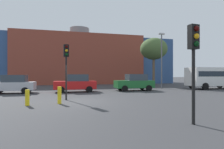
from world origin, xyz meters
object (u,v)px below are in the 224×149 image
object	(u,v)px
white_bus	(213,76)
bare_tree_0	(154,49)
parked_car_2	(76,83)
street_lamp	(162,57)
parked_car_1	(13,84)
parked_car_3	(135,82)
traffic_light_near_right	(194,51)
bollard_yellow_0	(59,95)
traffic_light_island	(66,59)
bollard_yellow_1	(27,98)

from	to	relation	value
white_bus	bare_tree_0	bearing A→B (deg)	-55.18
parked_car_2	white_bus	distance (m)	17.32
bare_tree_0	street_lamp	size ratio (longest dim) A/B	1.05
parked_car_1	bare_tree_0	bearing A→B (deg)	-159.60
parked_car_3	bare_tree_0	size ratio (longest dim) A/B	0.57
traffic_light_near_right	bare_tree_0	distance (m)	22.62
traffic_light_near_right	bare_tree_0	xyz separation A→B (m)	(8.84, 20.57, 3.18)
bollard_yellow_0	street_lamp	bearing A→B (deg)	37.69
traffic_light_island	street_lamp	distance (m)	14.63
parked_car_1	white_bus	size ratio (longest dim) A/B	0.61
bare_tree_0	bollard_yellow_1	world-z (taller)	bare_tree_0
parked_car_1	traffic_light_island	size ratio (longest dim) A/B	1.04
parked_car_1	traffic_light_near_right	xyz separation A→B (m)	(9.67, -13.68, 1.81)
traffic_light_island	bare_tree_0	world-z (taller)	bare_tree_0
traffic_light_island	bollard_yellow_0	size ratio (longest dim) A/B	3.72
traffic_light_island	bare_tree_0	bearing A→B (deg)	122.58
traffic_light_near_right	street_lamp	size ratio (longest dim) A/B	0.50
bare_tree_0	bollard_yellow_1	xyz separation A→B (m)	(-15.66, -14.74, -5.42)
parked_car_1	parked_car_3	distance (m)	12.62
bare_tree_0	street_lamp	distance (m)	5.25
traffic_light_island	bare_tree_0	xyz separation A→B (m)	(13.44, 12.85, 2.95)
parked_car_2	bollard_yellow_0	xyz separation A→B (m)	(-1.35, -7.60, -0.38)
traffic_light_near_right	bollard_yellow_1	bearing A→B (deg)	-136.98
bollard_yellow_0	bare_tree_0	bearing A→B (deg)	46.30
traffic_light_near_right	traffic_light_island	bearing A→B (deg)	-155.64
bollard_yellow_0	white_bus	bearing A→B (deg)	22.08
white_bus	street_lamp	world-z (taller)	street_lamp
white_bus	bollard_yellow_1	xyz separation A→B (m)	(-20.47, -7.82, -1.15)
bare_tree_0	street_lamp	xyz separation A→B (m)	(-1.29, -4.79, -1.72)
parked_car_2	white_bus	bearing A→B (deg)	179.89
parked_car_3	bollard_yellow_1	xyz separation A→B (m)	(-9.76, -7.85, -0.46)
parked_car_1	traffic_light_near_right	distance (m)	16.86
parked_car_2	bare_tree_0	xyz separation A→B (m)	(12.49, 6.89, 4.97)
parked_car_2	bollard_yellow_0	world-z (taller)	parked_car_2
traffic_light_near_right	bollard_yellow_0	world-z (taller)	traffic_light_near_right
parked_car_2	bollard_yellow_0	size ratio (longest dim) A/B	3.98
parked_car_1	bollard_yellow_1	world-z (taller)	parked_car_1
white_bus	traffic_light_near_right	xyz separation A→B (m)	(-13.65, -13.65, 1.09)
bollard_yellow_0	bollard_yellow_1	world-z (taller)	bollard_yellow_0
bollard_yellow_1	street_lamp	distance (m)	17.86
parked_car_3	white_bus	distance (m)	10.73
parked_car_3	bollard_yellow_0	world-z (taller)	parked_car_3
parked_car_2	bare_tree_0	distance (m)	15.10
bare_tree_0	bollard_yellow_1	distance (m)	22.17
parked_car_1	bollard_yellow_0	size ratio (longest dim) A/B	3.86
white_bus	bollard_yellow_1	world-z (taller)	white_bus
traffic_light_island	street_lamp	world-z (taller)	street_lamp
bollard_yellow_1	white_bus	bearing A→B (deg)	20.90
bare_tree_0	street_lamp	world-z (taller)	bare_tree_0
parked_car_2	bare_tree_0	size ratio (longest dim) A/B	0.56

